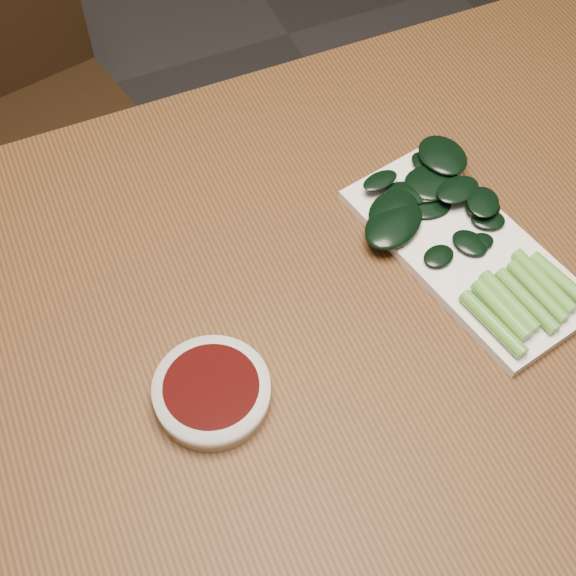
{
  "coord_description": "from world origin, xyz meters",
  "views": [
    {
      "loc": [
        -0.21,
        -0.42,
        1.5
      ],
      "look_at": [
        -0.01,
        0.04,
        0.76
      ],
      "focal_mm": 50.0,
      "sensor_mm": 36.0,
      "label": 1
    }
  ],
  "objects_px": {
    "chair_far": "(6,125)",
    "sauce_bowl": "(212,392)",
    "serving_plate": "(466,250)",
    "table": "(309,352)",
    "gai_lan": "(455,230)"
  },
  "relations": [
    {
      "from": "chair_far",
      "to": "sauce_bowl",
      "type": "relative_size",
      "value": 7.43
    },
    {
      "from": "serving_plate",
      "to": "chair_far",
      "type": "bearing_deg",
      "value": 122.32
    },
    {
      "from": "table",
      "to": "gai_lan",
      "type": "bearing_deg",
      "value": 8.92
    },
    {
      "from": "sauce_bowl",
      "to": "gai_lan",
      "type": "distance_m",
      "value": 0.34
    },
    {
      "from": "sauce_bowl",
      "to": "gai_lan",
      "type": "height_order",
      "value": "gai_lan"
    },
    {
      "from": "table",
      "to": "serving_plate",
      "type": "relative_size",
      "value": 4.33
    },
    {
      "from": "chair_far",
      "to": "serving_plate",
      "type": "height_order",
      "value": "chair_far"
    },
    {
      "from": "sauce_bowl",
      "to": "gai_lan",
      "type": "bearing_deg",
      "value": 13.34
    },
    {
      "from": "table",
      "to": "gai_lan",
      "type": "xyz_separation_m",
      "value": [
        0.2,
        0.03,
        0.1
      ]
    },
    {
      "from": "table",
      "to": "serving_plate",
      "type": "height_order",
      "value": "serving_plate"
    },
    {
      "from": "serving_plate",
      "to": "gai_lan",
      "type": "xyz_separation_m",
      "value": [
        -0.01,
        0.02,
        0.02
      ]
    },
    {
      "from": "table",
      "to": "serving_plate",
      "type": "xyz_separation_m",
      "value": [
        0.2,
        0.01,
        0.08
      ]
    },
    {
      "from": "table",
      "to": "sauce_bowl",
      "type": "xyz_separation_m",
      "value": [
        -0.13,
        -0.05,
        0.09
      ]
    },
    {
      "from": "table",
      "to": "chair_far",
      "type": "distance_m",
      "value": 0.8
    },
    {
      "from": "sauce_bowl",
      "to": "serving_plate",
      "type": "relative_size",
      "value": 0.37
    }
  ]
}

